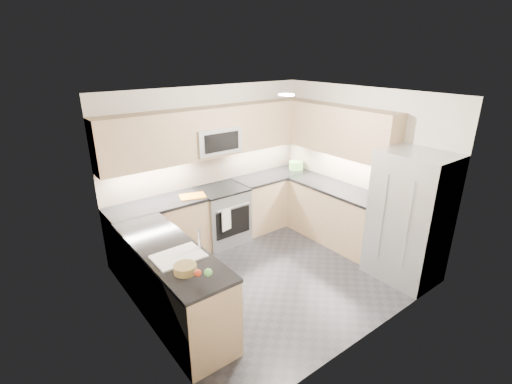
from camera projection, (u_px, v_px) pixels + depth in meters
name	position (u px, v px, depth m)	size (l,w,h in m)	color
floor	(271.00, 274.00, 5.32)	(3.60, 3.20, 0.00)	#232227
ceiling	(274.00, 95.00, 4.42)	(3.60, 3.20, 0.02)	beige
wall_back	(210.00, 165.00, 6.05)	(3.60, 0.02, 2.50)	beige
wall_front	(375.00, 238.00, 3.68)	(3.60, 0.02, 2.50)	beige
wall_left	(139.00, 230.00, 3.85)	(0.02, 3.20, 2.50)	beige
wall_right	(359.00, 168.00, 5.89)	(0.02, 3.20, 2.50)	beige
base_cab_back_left	(159.00, 234.00, 5.50)	(1.42, 0.60, 0.90)	tan
base_cab_back_right	(272.00, 200.00, 6.74)	(1.42, 0.60, 0.90)	tan
base_cab_right	(335.00, 215.00, 6.12)	(0.60, 1.70, 0.90)	tan
base_cab_peninsula	(172.00, 285.00, 4.30)	(0.60, 2.00, 0.90)	tan
countertop_back_left	(156.00, 205.00, 5.33)	(1.42, 0.63, 0.04)	black
countertop_back_right	(272.00, 175.00, 6.57)	(1.42, 0.63, 0.04)	black
countertop_right	(338.00, 189.00, 5.95)	(0.63, 1.70, 0.04)	black
countertop_peninsula	(169.00, 249.00, 4.14)	(0.63, 2.00, 0.04)	black
upper_cab_back	(214.00, 131.00, 5.72)	(3.60, 0.35, 0.75)	tan
upper_cab_right	(341.00, 130.00, 5.79)	(0.35, 1.95, 0.75)	tan
backsplash_back	(210.00, 168.00, 6.07)	(3.60, 0.01, 0.51)	tan
backsplash_right	(337.00, 165.00, 6.24)	(0.01, 2.30, 0.51)	tan
gas_range	(222.00, 215.00, 6.10)	(0.76, 0.65, 0.91)	#919398
range_cooktop	(221.00, 189.00, 5.93)	(0.76, 0.65, 0.03)	black
oven_door_glass	(233.00, 223.00, 5.86)	(0.62, 0.02, 0.45)	black
oven_handle	(233.00, 207.00, 5.74)	(0.02, 0.02, 0.60)	#B2B5BA
microwave	(215.00, 140.00, 5.74)	(0.76, 0.40, 0.40)	#A9ADB1
microwave_door	(222.00, 142.00, 5.59)	(0.60, 0.01, 0.28)	black
refrigerator	(410.00, 218.00, 4.96)	(0.70, 0.90, 1.80)	#AAADB2
fridge_handle_left	(407.00, 227.00, 4.60)	(0.02, 0.02, 1.20)	#B2B5BA
fridge_handle_right	(382.00, 217.00, 4.87)	(0.02, 0.02, 1.20)	#B2B5BA
sink_basin	(179.00, 262.00, 3.96)	(0.52, 0.38, 0.16)	white
faucet	(199.00, 238.00, 4.04)	(0.03, 0.03, 0.28)	silver
utensil_bowl	(296.00, 165.00, 6.82)	(0.26, 0.26, 0.15)	#68B14C
cutting_board	(193.00, 196.00, 5.57)	(0.38, 0.26, 0.01)	orange
fruit_basket	(185.00, 269.00, 3.66)	(0.23, 0.23, 0.08)	olive
fruit_apple	(198.00, 273.00, 3.46)	(0.07, 0.07, 0.07)	#A62B12
fruit_pear	(208.00, 273.00, 3.47)	(0.08, 0.08, 0.08)	#58B94F
dish_towel_check	(226.00, 220.00, 5.70)	(0.18, 0.01, 0.34)	white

